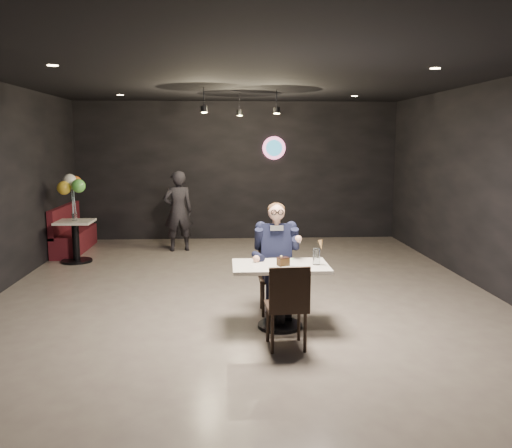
{
  "coord_description": "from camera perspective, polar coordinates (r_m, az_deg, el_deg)",
  "views": [
    {
      "loc": [
        -0.27,
        -7.41,
        2.16
      ],
      "look_at": [
        0.11,
        -0.76,
        1.13
      ],
      "focal_mm": 38.0,
      "sensor_mm": 36.0,
      "label": 1
    }
  ],
  "objects": [
    {
      "name": "cake_slice",
      "position": [
        6.13,
        2.88,
        -4.0
      ],
      "size": [
        0.15,
        0.14,
        0.09
      ],
      "primitive_type": "cube",
      "rotation": [
        0.0,
        0.0,
        0.35
      ],
      "color": "black",
      "rests_on": "dessert_plate"
    },
    {
      "name": "passerby",
      "position": [
        10.74,
        -8.19,
        1.36
      ],
      "size": [
        0.65,
        0.5,
        1.58
      ],
      "primitive_type": "imported",
      "rotation": [
        0.0,
        0.0,
        3.37
      ],
      "color": "black",
      "rests_on": "floor"
    },
    {
      "name": "wall_sign",
      "position": [
        11.93,
        1.9,
        8.0
      ],
      "size": [
        0.5,
        0.06,
        0.5
      ],
      "primitive_type": null,
      "color": "pink",
      "rests_on": "floor"
    },
    {
      "name": "floor",
      "position": [
        7.72,
        -1.13,
        -7.47
      ],
      "size": [
        9.0,
        9.0,
        0.0
      ],
      "primitive_type": "plane",
      "color": "gray",
      "rests_on": "ground"
    },
    {
      "name": "balloon_vase",
      "position": [
        10.14,
        -18.56,
        0.72
      ],
      "size": [
        0.09,
        0.09,
        0.14
      ],
      "primitive_type": "cylinder",
      "color": "silver",
      "rests_on": "side_table"
    },
    {
      "name": "chair_far",
      "position": [
        6.85,
        2.1,
        -5.61
      ],
      "size": [
        0.42,
        0.46,
        0.92
      ],
      "primitive_type": "cube",
      "color": "black",
      "rests_on": "floor"
    },
    {
      "name": "balloon_bunch",
      "position": [
        10.09,
        -18.68,
        3.2
      ],
      "size": [
        0.44,
        0.44,
        0.72
      ],
      "primitive_type": "cube",
      "color": "gold",
      "rests_on": "balloon_vase"
    },
    {
      "name": "side_table",
      "position": [
        10.2,
        -18.44,
        -1.67
      ],
      "size": [
        0.62,
        0.62,
        0.78
      ],
      "primitive_type": "cube",
      "color": "white",
      "rests_on": "floor"
    },
    {
      "name": "main_table",
      "position": [
        6.34,
        2.56,
        -7.58
      ],
      "size": [
        1.1,
        0.7,
        0.75
      ],
      "primitive_type": "cube",
      "color": "white",
      "rests_on": "floor"
    },
    {
      "name": "chair_near",
      "position": [
        5.73,
        3.2,
        -8.49
      ],
      "size": [
        0.45,
        0.48,
        0.92
      ],
      "primitive_type": "cube",
      "rotation": [
        0.0,
        0.0,
        0.06
      ],
      "color": "black",
      "rests_on": "floor"
    },
    {
      "name": "dessert_plate",
      "position": [
        6.16,
        3.29,
        -4.41
      ],
      "size": [
        0.24,
        0.24,
        0.01
      ],
      "primitive_type": "cylinder",
      "color": "white",
      "rests_on": "main_table"
    },
    {
      "name": "sundae_glass",
      "position": [
        6.26,
        6.38,
        -3.42
      ],
      "size": [
        0.08,
        0.08,
        0.19
      ],
      "primitive_type": "cylinder",
      "color": "silver",
      "rests_on": "main_table"
    },
    {
      "name": "wafer_cone",
      "position": [
        6.18,
        6.86,
        -2.22
      ],
      "size": [
        0.07,
        0.07,
        0.11
      ],
      "primitive_type": "cone",
      "rotation": [
        0.0,
        0.0,
        0.26
      ],
      "color": "#DBAA59",
      "rests_on": "sundae_glass"
    },
    {
      "name": "booth_bench",
      "position": [
        11.22,
        -18.62,
        -0.44
      ],
      "size": [
        0.45,
        1.81,
        0.9
      ],
      "primitive_type": "cube",
      "color": "#450E17",
      "rests_on": "floor"
    },
    {
      "name": "mint_leaf",
      "position": [
        6.11,
        3.84,
        -3.7
      ],
      "size": [
        0.06,
        0.04,
        0.01
      ],
      "primitive_type": "ellipsoid",
      "color": "#2E8C36",
      "rests_on": "cake_slice"
    },
    {
      "name": "pendant_lights",
      "position": [
        9.44,
        -1.65,
        13.15
      ],
      "size": [
        1.4,
        1.2,
        0.36
      ],
      "primitive_type": "cube",
      "color": "black",
      "rests_on": "floor"
    },
    {
      "name": "seated_man",
      "position": [
        6.79,
        2.11,
        -3.48
      ],
      "size": [
        0.6,
        0.8,
        1.44
      ],
      "primitive_type": "cube",
      "color": "black",
      "rests_on": "floor"
    }
  ]
}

